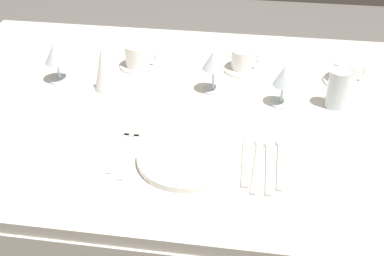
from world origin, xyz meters
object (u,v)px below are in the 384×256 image
Objects in this scene: napkin_folded at (103,69)px; spoon_tea at (280,156)px; wine_glass_centre at (284,78)px; coffee_cup_right at (346,71)px; drink_tumbler at (337,89)px; spoon_soup at (258,157)px; dinner_knife at (245,161)px; wine_glass_right at (56,55)px; dinner_plate at (185,158)px; coffee_cup_far at (242,59)px; fork_outer at (131,150)px; wine_glass_left at (214,62)px; fork_inner at (121,147)px; spoon_dessert at (268,158)px; coffee_cup_left at (138,55)px.

spoon_tea is at bearing -26.16° from napkin_folded.
coffee_cup_right is at bearing 37.85° from wine_glass_centre.
wine_glass_centre reaches higher than drink_tumbler.
spoon_soup is 2.16× the size of coffee_cup_right.
dinner_knife is at bearing -159.53° from spoon_tea.
spoon_soup is at bearing -25.85° from wine_glass_right.
wine_glass_right reaches higher than dinner_plate.
coffee_cup_far is at bearing 14.40° from wine_glass_right.
fork_outer is at bearing 179.56° from dinner_knife.
wine_glass_left is at bearing 84.91° from dinner_plate.
wine_glass_left is (-0.22, 0.05, 0.01)m from wine_glass_centre.
coffee_cup_far reaches higher than dinner_knife.
fork_inner is (-0.18, 0.03, -0.01)m from dinner_plate.
drink_tumbler is (0.56, 0.31, 0.06)m from fork_outer.
fork_inner is 0.53m from wine_glass_centre.
wine_glass_right is 0.17m from napkin_folded.
spoon_tea is at bearing -23.12° from wine_glass_right.
fork_inner is at bearing 171.04° from dinner_plate.
wine_glass_left reaches higher than spoon_soup.
spoon_dessert is 1.76× the size of wine_glass_centre.
napkin_folded reaches higher than coffee_cup_left.
dinner_plate is 0.46m from napkin_folded.
wine_glass_centre reaches higher than coffee_cup_right.
drink_tumbler is (0.29, -0.19, 0.02)m from coffee_cup_far.
spoon_dessert is at bearing -118.86° from coffee_cup_right.
wine_glass_centre is at bearing 72.66° from dinner_knife.
drink_tumbler reaches higher than coffee_cup_left.
spoon_tea is at bearing 4.47° from fork_outer.
spoon_tea is 0.63m from napkin_folded.
wine_glass_right is at bearing -151.87° from coffee_cup_left.
dinner_plate is 0.15m from fork_outer.
coffee_cup_right is (0.21, 0.43, 0.04)m from spoon_tea.
spoon_soup is (0.37, 0.01, -0.00)m from fork_inner.
coffee_cup_far is 0.18m from wine_glass_left.
wine_glass_left reaches higher than spoon_dessert.
spoon_dessert is at bearing 2.72° from fork_outer.
coffee_cup_left is 0.92× the size of drink_tumbler.
napkin_folded is (-0.56, 0.01, -0.02)m from wine_glass_centre.
wine_glass_centre is at bearing -142.15° from coffee_cup_right.
coffee_cup_right is at bearing 63.51° from spoon_tea.
drink_tumbler is 0.73m from napkin_folded.
drink_tumbler is (0.23, 0.29, 0.06)m from spoon_soup.
napkin_folded is at bearing 114.00° from fork_inner.
wine_glass_right is at bearing 167.89° from napkin_folded.
coffee_cup_right is (0.64, 0.45, 0.04)m from fork_inner.
wine_glass_centre is 0.98× the size of wine_glass_right.
spoon_tea is at bearing -90.96° from wine_glass_centre.
dinner_plate is at bearing -170.37° from spoon_dessert.
wine_glass_right reaches higher than coffee_cup_far.
wine_glass_left is (-0.12, 0.35, 0.10)m from dinner_knife.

